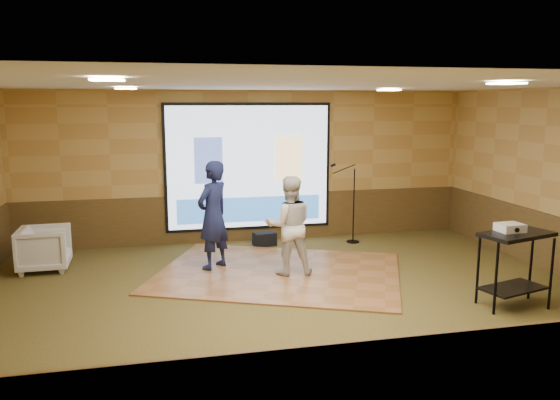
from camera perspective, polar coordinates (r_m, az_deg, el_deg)
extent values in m
plane|color=#2E3819|center=(7.88, 0.98, -10.30)|extent=(9.00, 9.00, 0.00)
cube|color=tan|center=(10.90, -3.32, 3.50)|extent=(9.00, 0.04, 3.00)
cube|color=tan|center=(4.26, 12.21, -7.16)|extent=(9.00, 0.04, 3.00)
cube|color=white|center=(7.40, 1.05, 12.05)|extent=(9.00, 7.00, 0.04)
cube|color=#4A3218|center=(11.04, -3.24, -1.80)|extent=(9.00, 0.04, 0.95)
cube|color=#4A3218|center=(4.68, 11.61, -19.17)|extent=(9.00, 0.04, 0.95)
cube|color=black|center=(10.85, -3.27, 3.47)|extent=(3.32, 0.03, 2.52)
cube|color=#C9DCFF|center=(10.82, -3.25, 3.45)|extent=(3.20, 0.02, 2.40)
cube|color=#415490|center=(10.69, -7.49, 4.11)|extent=(0.55, 0.01, 0.90)
cube|color=#E9C587|center=(10.94, 0.91, 4.33)|extent=(0.55, 0.01, 0.90)
cube|color=#2D64AC|center=(10.93, -3.19, -0.98)|extent=(2.88, 0.01, 0.50)
cube|color=#FFE7BF|center=(9.00, -15.82, 11.14)|extent=(0.32, 0.32, 0.02)
cube|color=#FFE7BF|center=(9.81, 11.31, 11.20)|extent=(0.32, 0.32, 0.02)
cube|color=#FFE7BF|center=(5.71, -17.60, 11.88)|extent=(0.32, 0.32, 0.02)
cube|color=#FFE7BF|center=(6.92, 22.58, 11.19)|extent=(0.32, 0.32, 0.02)
cube|color=#925D35|center=(9.01, -0.12, -7.57)|extent=(4.70, 4.22, 0.03)
imported|color=#151B42|center=(9.05, -7.01, -1.58)|extent=(0.77, 0.76, 1.80)
imported|color=beige|center=(8.70, 0.96, -2.68)|extent=(0.82, 0.66, 1.59)
cylinder|color=black|center=(7.72, 21.64, -7.62)|extent=(0.04, 0.04, 0.99)
cylinder|color=black|center=(8.20, 26.49, -6.94)|extent=(0.04, 0.04, 0.99)
cylinder|color=black|center=(8.05, 19.99, -6.80)|extent=(0.04, 0.04, 0.99)
cylinder|color=black|center=(8.51, 24.74, -6.21)|extent=(0.04, 0.04, 0.99)
cube|color=black|center=(7.98, 23.53, -3.31)|extent=(0.99, 0.52, 0.05)
cube|color=black|center=(8.18, 23.15, -8.45)|extent=(0.88, 0.47, 0.03)
cube|color=silver|center=(7.99, 22.90, -2.66)|extent=(0.34, 0.29, 0.11)
cylinder|color=black|center=(11.06, 7.62, -4.33)|extent=(0.26, 0.26, 0.02)
cylinder|color=black|center=(10.90, 7.71, -0.61)|extent=(0.02, 0.02, 1.48)
cylinder|color=black|center=(10.72, 6.71, 3.24)|extent=(0.47, 0.02, 0.19)
cylinder|color=black|center=(10.64, 5.56, 3.63)|extent=(0.11, 0.05, 0.08)
imported|color=gray|center=(9.89, -23.40, -4.68)|extent=(0.83, 0.81, 0.73)
cube|color=black|center=(10.69, -1.63, -4.09)|extent=(0.46, 0.35, 0.26)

